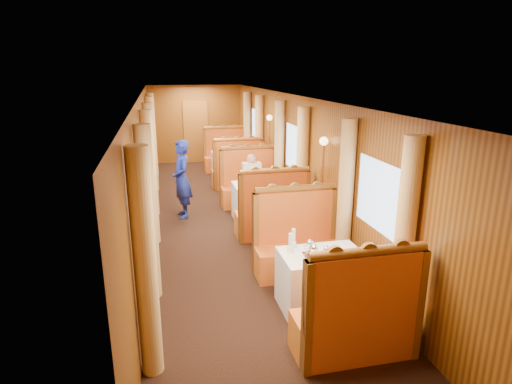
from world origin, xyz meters
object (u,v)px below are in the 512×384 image
object	(u,v)px
teapot_right	(327,253)
table_mid	(259,201)
banquette_near_aft	(297,246)
tea_tray	(317,256)
table_far	(231,165)
teapot_left	(314,253)
banquette_near_fwd	(356,321)
rose_vase_far	(231,146)
passenger	(252,176)
banquette_mid_fwd	(272,215)
banquette_far_fwd	(238,172)
table_near	(321,281)
rose_vase_mid	(261,175)
teapot_back	(310,247)
fruit_plate	(353,255)
banquette_far_aft	(226,157)
banquette_mid_aft	(249,186)
steward	(182,179)

from	to	relation	value
teapot_right	table_mid	bearing A→B (deg)	100.41
banquette_near_aft	tea_tray	size ratio (longest dim) A/B	3.94
table_far	teapot_left	bearing A→B (deg)	-91.20
banquette_near_fwd	rose_vase_far	bearing A→B (deg)	89.99
passenger	rose_vase_far	bearing A→B (deg)	89.98
banquette_mid_fwd	banquette_far_fwd	distance (m)	3.50
table_near	rose_vase_mid	xyz separation A→B (m)	(0.02, 3.50, 0.55)
banquette_near_fwd	teapot_back	bearing A→B (deg)	97.19
rose_vase_far	teapot_left	bearing A→B (deg)	-91.21
fruit_plate	passenger	bearing A→B (deg)	94.37
teapot_back	passenger	distance (m)	4.16
rose_vase_mid	banquette_far_fwd	bearing A→B (deg)	90.55
tea_tray	banquette_far_aft	bearing A→B (deg)	89.36
banquette_mid_fwd	fruit_plate	bearing A→B (deg)	-82.73
banquette_mid_fwd	teapot_right	size ratio (longest dim) A/B	9.63
teapot_left	passenger	distance (m)	4.34
table_mid	teapot_right	bearing A→B (deg)	-89.85
table_near	teapot_back	bearing A→B (deg)	147.09
banquette_near_fwd	table_mid	xyz separation A→B (m)	(0.00, 4.51, -0.05)
banquette_near_aft	tea_tray	world-z (taller)	banquette_near_aft
table_mid	teapot_left	world-z (taller)	teapot_left
rose_vase_far	banquette_near_aft	bearing A→B (deg)	-90.01
passenger	rose_vase_mid	bearing A→B (deg)	-88.17
tea_tray	rose_vase_far	distance (m)	7.07
banquette_far_aft	teapot_right	xyz separation A→B (m)	(0.01, -8.12, 0.38)
table_near	banquette_mid_fwd	bearing A→B (deg)	90.00
fruit_plate	rose_vase_mid	distance (m)	3.68
banquette_mid_aft	rose_vase_mid	world-z (taller)	banquette_mid_aft
tea_tray	passenger	xyz separation A→B (m)	(0.09, 4.30, -0.02)
steward	table_near	bearing A→B (deg)	12.49
banquette_near_aft	teapot_right	bearing A→B (deg)	-89.52
table_far	teapot_left	world-z (taller)	teapot_left
tea_tray	rose_vase_mid	world-z (taller)	rose_vase_mid
table_far	passenger	bearing A→B (deg)	-90.00
teapot_back	rose_vase_far	world-z (taller)	rose_vase_far
steward	passenger	distance (m)	1.55
banquette_mid_aft	tea_tray	distance (m)	4.58
banquette_mid_fwd	teapot_back	bearing A→B (deg)	-93.33
banquette_mid_aft	fruit_plate	size ratio (longest dim) A/B	5.61
tea_tray	teapot_left	world-z (taller)	teapot_left
banquette_mid_aft	passenger	xyz separation A→B (m)	(-0.00, -0.26, 0.32)
banquette_near_fwd	banquette_near_aft	bearing A→B (deg)	90.00
table_mid	banquette_mid_fwd	distance (m)	1.02
teapot_right	passenger	xyz separation A→B (m)	(-0.01, 4.36, -0.06)
tea_tray	fruit_plate	bearing A→B (deg)	-14.38
banquette_near_aft	banquette_mid_fwd	xyz separation A→B (m)	(0.00, 1.47, 0.00)
rose_vase_far	table_near	bearing A→B (deg)	-90.01
rose_vase_mid	passenger	size ratio (longest dim) A/B	0.47
teapot_right	rose_vase_mid	xyz separation A→B (m)	(0.01, 3.61, 0.12)
teapot_left	fruit_plate	size ratio (longest dim) A/B	0.69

